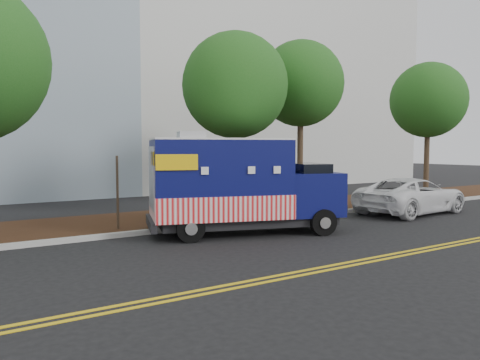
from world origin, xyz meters
TOP-DOWN VIEW (x-y plane):
  - ground at (0.00, 0.00)m, footprint 120.00×120.00m
  - curb at (0.00, 1.40)m, footprint 120.00×0.18m
  - mulch_strip at (0.00, 3.50)m, footprint 120.00×4.00m
  - centerline_near at (0.00, -4.45)m, footprint 120.00×0.10m
  - centerline_far at (0.00, -4.70)m, footprint 120.00×0.10m
  - tree_b at (2.06, 2.71)m, footprint 3.91×3.91m
  - tree_c at (6.18, 3.86)m, footprint 3.75×3.75m
  - tree_d at (13.53, 2.69)m, footprint 3.75×3.75m
  - sign_post at (-2.67, 2.01)m, footprint 0.06×0.06m
  - food_truck at (0.39, 0.02)m, footprint 6.28×3.85m
  - white_car at (8.69, -0.09)m, footprint 5.33×2.77m

SIDE VIEW (x-z plane):
  - ground at x=0.00m, z-range 0.00..0.00m
  - centerline_near at x=0.00m, z-range 0.00..0.01m
  - centerline_far at x=0.00m, z-range 0.00..0.01m
  - curb at x=0.00m, z-range 0.00..0.15m
  - mulch_strip at x=0.00m, z-range 0.00..0.15m
  - white_car at x=8.69m, z-range 0.00..1.43m
  - sign_post at x=-2.67m, z-range 0.00..2.40m
  - food_truck at x=0.39m, z-range -0.15..2.98m
  - tree_b at x=2.06m, z-range 1.48..8.37m
  - tree_d at x=13.53m, z-range 1.56..8.46m
  - tree_c at x=6.18m, z-range 1.76..9.07m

